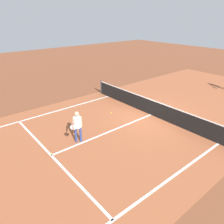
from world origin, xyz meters
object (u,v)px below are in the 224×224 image
at_px(tennis_ball_near_net, 111,113).
at_px(tennis_ball_mid_court, 51,154).
at_px(net, 151,107).
at_px(player_near, 77,124).

bearing_deg(tennis_ball_near_net, tennis_ball_mid_court, -70.85).
relative_size(net, tennis_ball_mid_court, 151.22).
xyz_separation_m(net, tennis_ball_near_net, (-1.69, -1.70, -0.46)).
xyz_separation_m(net, tennis_ball_mid_court, (-0.07, -6.37, -0.46)).
relative_size(player_near, tennis_ball_near_net, 23.52).
distance_m(net, tennis_ball_mid_court, 6.39).
height_order(net, tennis_ball_mid_court, net).
bearing_deg(net, tennis_ball_near_net, -134.95).
xyz_separation_m(tennis_ball_near_net, tennis_ball_mid_court, (1.62, -4.67, 0.00)).
height_order(tennis_ball_near_net, tennis_ball_mid_court, same).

